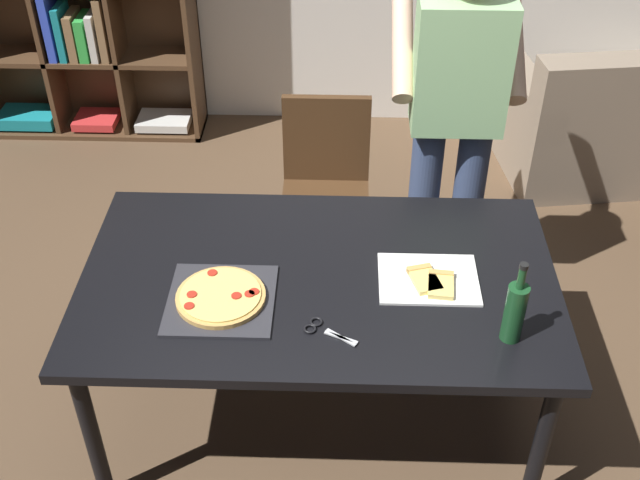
# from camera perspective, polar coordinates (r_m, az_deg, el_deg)

# --- Properties ---
(ground_plane) EXTENTS (12.00, 12.00, 0.00)m
(ground_plane) POSITION_cam_1_polar(r_m,az_deg,el_deg) (3.42, -0.08, -12.23)
(ground_plane) COLOR brown
(dining_table) EXTENTS (1.74, 1.03, 0.75)m
(dining_table) POSITION_cam_1_polar(r_m,az_deg,el_deg) (2.93, -0.10, -3.61)
(dining_table) COLOR black
(dining_table) RESTS_ON ground_plane
(chair_far_side) EXTENTS (0.42, 0.42, 0.90)m
(chair_far_side) POSITION_cam_1_polar(r_m,az_deg,el_deg) (3.83, 0.42, 4.43)
(chair_far_side) COLOR #472D19
(chair_far_side) RESTS_ON ground_plane
(person_serving_pizza) EXTENTS (0.55, 0.54, 1.75)m
(person_serving_pizza) POSITION_cam_1_polar(r_m,az_deg,el_deg) (3.42, 9.73, 8.98)
(person_serving_pizza) COLOR #38476B
(person_serving_pizza) RESTS_ON ground_plane
(pepperoni_pizza_on_tray) EXTENTS (0.38, 0.38, 0.04)m
(pepperoni_pizza_on_tray) POSITION_cam_1_polar(r_m,az_deg,el_deg) (2.79, -7.17, -4.15)
(pepperoni_pizza_on_tray) COLOR #2D2D33
(pepperoni_pizza_on_tray) RESTS_ON dining_table
(pizza_slices_on_towel) EXTENTS (0.36, 0.28, 0.03)m
(pizza_slices_on_towel) POSITION_cam_1_polar(r_m,az_deg,el_deg) (2.88, 7.93, -2.84)
(pizza_slices_on_towel) COLOR white
(pizza_slices_on_towel) RESTS_ON dining_table
(wine_bottle) EXTENTS (0.07, 0.07, 0.32)m
(wine_bottle) POSITION_cam_1_polar(r_m,az_deg,el_deg) (2.64, 13.88, -4.99)
(wine_bottle) COLOR #194723
(wine_bottle) RESTS_ON dining_table
(kitchen_scissors) EXTENTS (0.19, 0.14, 0.01)m
(kitchen_scissors) POSITION_cam_1_polar(r_m,az_deg,el_deg) (2.67, 0.22, -6.49)
(kitchen_scissors) COLOR silver
(kitchen_scissors) RESTS_ON dining_table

